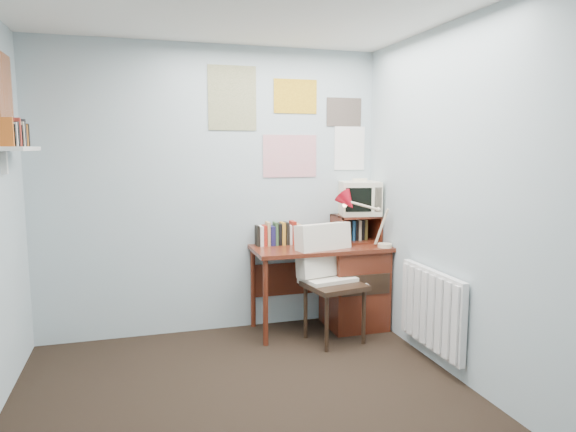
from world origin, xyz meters
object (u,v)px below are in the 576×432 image
crt_tv (359,197)px  wall_shelf (16,149)px  radiator (432,309)px  desk (348,283)px  desk_chair (335,286)px  desk_lamp (385,222)px  tv_riser (356,228)px

crt_tv → wall_shelf: size_ratio=0.57×
wall_shelf → radiator: bearing=-10.9°
desk → radiator: desk is taller
desk_chair → desk_lamp: bearing=-0.3°
desk_chair → desk_lamp: 0.72m
tv_riser → radiator: 1.15m
desk → crt_tv: size_ratio=3.38×
tv_riser → wall_shelf: (-2.69, -0.49, 0.74)m
crt_tv → desk_lamp: bearing=-61.5°
desk_lamp → desk: bearing=133.3°
crt_tv → wall_shelf: wall_shelf is taller
tv_riser → wall_shelf: bearing=-169.7°
crt_tv → wall_shelf: 2.81m
desk_lamp → wall_shelf: (-2.83, -0.17, 0.64)m
desk → desk_chair: size_ratio=1.25×
desk_lamp → wall_shelf: 2.90m
tv_riser → wall_shelf: 2.83m
desk_chair → radiator: 0.83m
tv_riser → crt_tv: (0.04, 0.02, 0.29)m
wall_shelf → desk_lamp: bearing=3.5°
radiator → wall_shelf: 3.15m
desk → desk_chair: desk_chair is taller
desk_chair → wall_shelf: wall_shelf is taller
desk_lamp → crt_tv: bearing=98.5°
desk → desk_chair: bearing=-129.5°
desk_chair → crt_tv: size_ratio=2.69×
crt_tv → radiator: size_ratio=0.44×
wall_shelf → tv_riser: bearing=10.3°
desk_chair → tv_riser: size_ratio=2.39×
desk_chair → radiator: size_ratio=1.20×
desk_lamp → desk_chair: bearing=-177.0°
desk → tv_riser: tv_riser is taller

